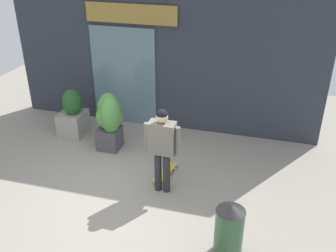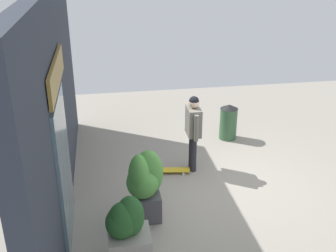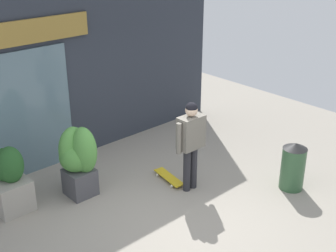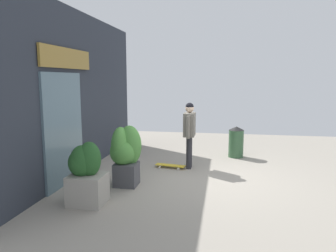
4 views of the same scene
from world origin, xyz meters
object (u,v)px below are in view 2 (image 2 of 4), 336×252
at_px(planter_box_right, 127,230).
at_px(trash_bin, 228,122).
at_px(skateboard, 172,170).
at_px(skateboarder, 193,126).
at_px(planter_box_left, 144,182).

relative_size(planter_box_right, trash_bin, 1.27).
height_order(planter_box_right, trash_bin, planter_box_right).
bearing_deg(trash_bin, skateboard, 130.93).
bearing_deg(planter_box_right, skateboarder, -31.16).
relative_size(skateboarder, planter_box_right, 1.46).
bearing_deg(planter_box_right, planter_box_left, -19.26).
height_order(skateboard, trash_bin, trash_bin).
bearing_deg(skateboarder, planter_box_right, 59.71).
bearing_deg(skateboarder, skateboard, 11.11).
distance_m(skateboard, planter_box_left, 1.72).
bearing_deg(planter_box_right, skateboard, -23.79).
height_order(skateboarder, trash_bin, skateboarder).
relative_size(skateboarder, trash_bin, 1.86).
bearing_deg(trash_bin, skateboarder, 138.54).
relative_size(skateboarder, skateboard, 2.10).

